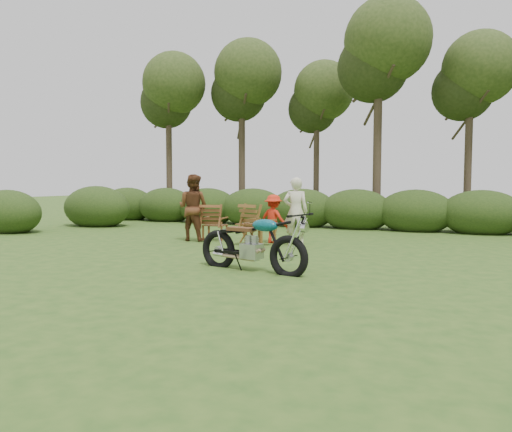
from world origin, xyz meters
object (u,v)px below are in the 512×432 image
at_px(lawn_chair_right, 260,245).
at_px(adult_a, 295,245).
at_px(lawn_chair_left, 215,240).
at_px(motorcycle, 252,271).
at_px(cup, 247,222).
at_px(adult_b, 193,241).
at_px(child, 273,243).
at_px(side_table, 248,234).

height_order(lawn_chair_right, adult_a, adult_a).
bearing_deg(lawn_chair_left, motorcycle, 117.35).
bearing_deg(cup, adult_b, 173.25).
distance_m(lawn_chair_right, adult_b, 2.12).
bearing_deg(child, lawn_chair_left, 11.88).
height_order(lawn_chair_left, adult_b, adult_b).
relative_size(cup, adult_b, 0.07).
xyz_separation_m(lawn_chair_right, cup, (-0.34, -0.06, 0.61)).
bearing_deg(child, cup, 66.59).
relative_size(lawn_chair_right, child, 0.82).
height_order(cup, child, cup).
bearing_deg(motorcycle, adult_a, 109.42).
bearing_deg(lawn_chair_right, child, -79.72).
relative_size(motorcycle, adult_a, 1.28).
bearing_deg(child, adult_b, 22.71).
bearing_deg(cup, motorcycle, -63.12).
xyz_separation_m(side_table, adult_b, (-1.81, 0.24, -0.28)).
bearing_deg(adult_b, motorcycle, 133.81).
height_order(motorcycle, child, child).
xyz_separation_m(lawn_chair_left, side_table, (1.36, -0.67, 0.28)).
bearing_deg(adult_a, child, -28.61).
bearing_deg(lawn_chair_right, cup, 31.49).
relative_size(lawn_chair_left, adult_a, 0.57).
height_order(motorcycle, lawn_chair_left, motorcycle).
distance_m(cup, adult_b, 1.89).
bearing_deg(adult_a, motorcycle, 79.50).
xyz_separation_m(lawn_chair_right, child, (0.12, 0.60, 0.00)).
distance_m(cup, child, 1.01).
xyz_separation_m(cup, child, (0.46, 0.66, -0.61)).
distance_m(adult_b, child, 2.28).
xyz_separation_m(lawn_chair_right, lawn_chair_left, (-1.66, 0.58, 0.00)).
relative_size(lawn_chair_right, adult_b, 0.58).
distance_m(lawn_chair_right, side_table, 0.42).
bearing_deg(lawn_chair_right, adult_b, 17.53).
distance_m(side_table, child, 0.86).
bearing_deg(side_table, adult_b, 172.41).
bearing_deg(adult_a, lawn_chair_left, -21.08).
xyz_separation_m(adult_b, child, (2.23, 0.45, 0.00)).
bearing_deg(adult_b, lawn_chair_left, -136.76).
bearing_deg(lawn_chair_left, lawn_chair_right, 150.81).
height_order(lawn_chair_left, cup, cup).
bearing_deg(adult_b, child, -169.23).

